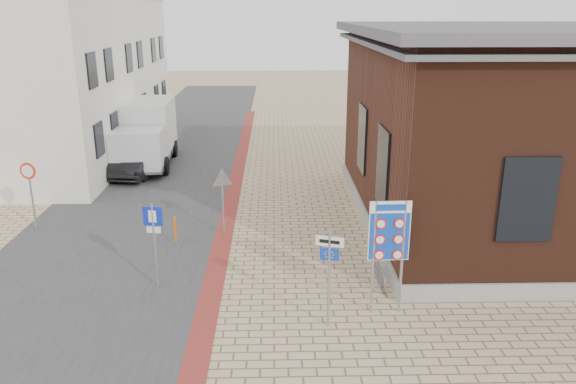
# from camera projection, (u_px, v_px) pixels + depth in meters

# --- Properties ---
(ground) EXTENTS (120.00, 120.00, 0.00)m
(ground) POSITION_uv_depth(u_px,v_px,m) (286.00, 323.00, 13.67)
(ground) COLOR tan
(ground) RESTS_ON ground
(road_strip) EXTENTS (7.00, 60.00, 0.02)m
(road_strip) POSITION_uv_depth(u_px,v_px,m) (169.00, 164.00, 27.79)
(road_strip) COLOR #38383A
(road_strip) RESTS_ON ground
(curb_strip) EXTENTS (0.60, 40.00, 0.02)m
(curb_strip) POSITION_uv_depth(u_px,v_px,m) (233.00, 195.00, 23.12)
(curb_strip) COLOR maroon
(curb_strip) RESTS_ON ground
(brick_building) EXTENTS (13.00, 13.00, 6.80)m
(brick_building) POSITION_uv_depth(u_px,v_px,m) (541.00, 125.00, 19.46)
(brick_building) COLOR gray
(brick_building) RESTS_ON ground
(townhouse_near) EXTENTS (7.40, 6.40, 8.30)m
(townhouse_near) POSITION_uv_depth(u_px,v_px,m) (18.00, 88.00, 23.53)
(townhouse_near) COLOR silver
(townhouse_near) RESTS_ON ground
(townhouse_mid) EXTENTS (7.40, 6.40, 9.10)m
(townhouse_mid) POSITION_uv_depth(u_px,v_px,m) (67.00, 65.00, 29.11)
(townhouse_mid) COLOR silver
(townhouse_mid) RESTS_ON ground
(townhouse_far) EXTENTS (7.40, 6.40, 8.30)m
(townhouse_far) POSITION_uv_depth(u_px,v_px,m) (102.00, 62.00, 34.93)
(townhouse_far) COLOR silver
(townhouse_far) RESTS_ON ground
(bike_rack) EXTENTS (0.08, 1.80, 0.60)m
(bike_rack) POSITION_uv_depth(u_px,v_px,m) (379.00, 272.00, 15.74)
(bike_rack) COLOR slate
(bike_rack) RESTS_ON ground
(sedan) EXTENTS (2.24, 4.61, 1.46)m
(sedan) POSITION_uv_depth(u_px,v_px,m) (140.00, 158.00, 25.98)
(sedan) COLOR black
(sedan) RESTS_ON ground
(box_truck) EXTENTS (2.73, 5.94, 3.05)m
(box_truck) POSITION_uv_depth(u_px,v_px,m) (146.00, 133.00, 27.21)
(box_truck) COLOR slate
(box_truck) RESTS_ON ground
(border_sign) EXTENTS (1.01, 0.09, 2.96)m
(border_sign) POSITION_uv_depth(u_px,v_px,m) (389.00, 233.00, 13.54)
(border_sign) COLOR gray
(border_sign) RESTS_ON ground
(essen_sign) EXTENTS (0.64, 0.24, 2.46)m
(essen_sign) POSITION_uv_depth(u_px,v_px,m) (329.00, 264.00, 13.09)
(essen_sign) COLOR gray
(essen_sign) RESTS_ON ground
(parking_sign) EXTENTS (0.53, 0.13, 2.41)m
(parking_sign) POSITION_uv_depth(u_px,v_px,m) (154.00, 232.00, 14.98)
(parking_sign) COLOR gray
(parking_sign) RESTS_ON ground
(yield_sign) EXTENTS (0.78, 0.35, 2.30)m
(yield_sign) POSITION_uv_depth(u_px,v_px,m) (222.00, 185.00, 18.58)
(yield_sign) COLOR gray
(yield_sign) RESTS_ON ground
(speed_sign) EXTENTS (0.57, 0.14, 2.44)m
(speed_sign) POSITION_uv_depth(u_px,v_px,m) (30.00, 185.00, 18.89)
(speed_sign) COLOR gray
(speed_sign) RESTS_ON ground
(bollard) EXTENTS (0.10, 0.10, 0.93)m
(bollard) POSITION_uv_depth(u_px,v_px,m) (175.00, 230.00, 18.19)
(bollard) COLOR #E65C0C
(bollard) RESTS_ON ground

